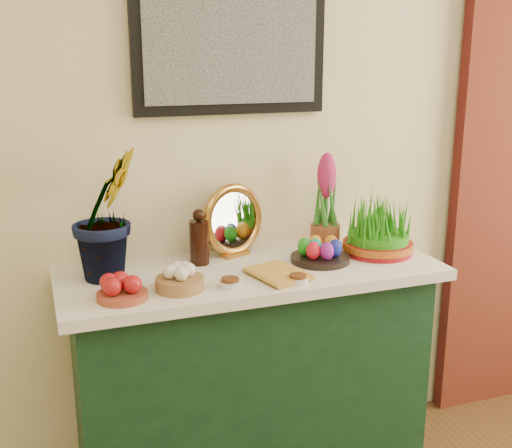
{
  "coord_description": "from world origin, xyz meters",
  "views": [
    {
      "loc": [
        -0.95,
        -0.1,
        1.67
      ],
      "look_at": [
        -0.22,
        1.95,
        1.07
      ],
      "focal_mm": 45.0,
      "sensor_mm": 36.0,
      "label": 1
    }
  ],
  "objects_px": {
    "hyacinth_green": "(106,193)",
    "book": "(259,277)",
    "sideboard": "(252,381)",
    "wheatgrass_sabzeh": "(378,229)",
    "mirror": "(233,221)"
  },
  "relations": [
    {
      "from": "hyacinth_green",
      "to": "book",
      "type": "relative_size",
      "value": 2.82
    },
    {
      "from": "sideboard",
      "to": "wheatgrass_sabzeh",
      "type": "height_order",
      "value": "wheatgrass_sabzeh"
    },
    {
      "from": "hyacinth_green",
      "to": "wheatgrass_sabzeh",
      "type": "bearing_deg",
      "value": -36.39
    },
    {
      "from": "wheatgrass_sabzeh",
      "to": "mirror",
      "type": "bearing_deg",
      "value": 161.9
    },
    {
      "from": "mirror",
      "to": "book",
      "type": "bearing_deg",
      "value": -91.76
    },
    {
      "from": "hyacinth_green",
      "to": "book",
      "type": "distance_m",
      "value": 0.6
    },
    {
      "from": "sideboard",
      "to": "mirror",
      "type": "bearing_deg",
      "value": 94.39
    },
    {
      "from": "mirror",
      "to": "book",
      "type": "height_order",
      "value": "mirror"
    },
    {
      "from": "hyacinth_green",
      "to": "mirror",
      "type": "relative_size",
      "value": 2.13
    },
    {
      "from": "mirror",
      "to": "book",
      "type": "xyz_separation_m",
      "value": [
        -0.01,
        -0.32,
        -0.12
      ]
    },
    {
      "from": "sideboard",
      "to": "wheatgrass_sabzeh",
      "type": "xyz_separation_m",
      "value": [
        0.53,
        -0.0,
        0.56
      ]
    },
    {
      "from": "sideboard",
      "to": "hyacinth_green",
      "type": "relative_size",
      "value": 2.13
    },
    {
      "from": "hyacinth_green",
      "to": "wheatgrass_sabzeh",
      "type": "relative_size",
      "value": 2.21
    },
    {
      "from": "hyacinth_green",
      "to": "mirror",
      "type": "xyz_separation_m",
      "value": [
        0.49,
        0.1,
        -0.17
      ]
    },
    {
      "from": "mirror",
      "to": "hyacinth_green",
      "type": "bearing_deg",
      "value": -168.42
    }
  ]
}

